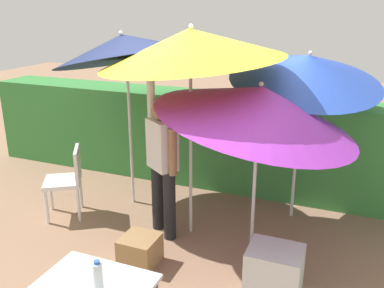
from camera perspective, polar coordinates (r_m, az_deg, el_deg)
ground_plane at (r=4.84m, az=-1.38°, el=-13.52°), size 24.00×24.00×0.00m
hedge_row at (r=6.11m, az=5.36°, el=0.37°), size 8.00×0.70×1.34m
umbrella_rainbow at (r=4.39m, az=-0.19°, el=13.31°), size 1.98×1.96×2.46m
umbrella_orange at (r=5.00m, az=15.37°, el=9.97°), size 1.81×1.77×2.29m
umbrella_yellow at (r=4.21m, az=9.19°, el=5.35°), size 2.10×2.07×2.01m
umbrella_navy at (r=5.24m, az=-9.31°, el=12.92°), size 1.81×1.78×2.48m
person_vendor at (r=4.67m, az=-4.07°, el=-1.99°), size 0.50×0.39×1.88m
chair_plastic at (r=5.45m, az=-16.59°, el=-4.45°), size 0.61×0.61×0.89m
cooler_box at (r=4.12m, az=11.18°, el=-16.59°), size 0.50×0.42×0.45m
crate_cardboard at (r=4.48m, az=-7.12°, el=-14.24°), size 0.37×0.37×0.31m
bottle_water at (r=3.01m, az=-12.74°, el=-17.32°), size 0.07×0.07×0.24m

